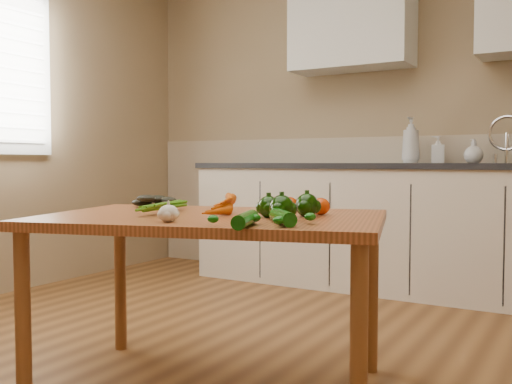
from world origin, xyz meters
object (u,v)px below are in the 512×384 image
object	(u,v)px
table	(213,235)
carrot_bunch	(204,206)
pepper_b	(307,205)
zucchini_a	(283,217)
pepper_a	(269,207)
zucchini_b	(245,220)
soap_bottle_b	(438,150)
pepper_c	(282,208)
soap_bottle_c	(474,151)
tomato_c	(321,206)
leafy_greens	(151,197)
garlic_bulb	(168,213)
tomato_b	(290,205)
soap_bottle_a	(411,140)
tomato_a	(277,207)

from	to	relation	value
table	carrot_bunch	distance (m)	0.12
table	carrot_bunch	xyz separation A→B (m)	(-0.05, 0.01, 0.11)
pepper_b	zucchini_a	xyz separation A→B (m)	(0.05, -0.28, -0.02)
pepper_a	zucchini_b	size ratio (longest dim) A/B	0.37
soap_bottle_b	zucchini_b	xyz separation A→B (m)	(-0.02, -2.52, -0.27)
carrot_bunch	pepper_c	bearing A→B (deg)	-25.60
soap_bottle_c	tomato_c	size ratio (longest dim) A/B	2.16
carrot_bunch	leafy_greens	bearing A→B (deg)	144.98
zucchini_a	garlic_bulb	bearing A→B (deg)	-161.42
carrot_bunch	zucchini_b	bearing A→B (deg)	-54.41
table	pepper_b	size ratio (longest dim) A/B	16.96
tomato_c	leafy_greens	bearing A→B (deg)	-175.24
tomato_b	zucchini_a	xyz separation A→B (m)	(0.19, -0.42, -0.01)
carrot_bunch	zucchini_b	size ratio (longest dim) A/B	1.13
garlic_bulb	tomato_b	size ratio (longest dim) A/B	1.02
zucchini_a	table	bearing A→B (deg)	157.06
garlic_bulb	pepper_a	distance (m)	0.38
soap_bottle_b	pepper_c	xyz separation A→B (m)	(-0.01, -2.29, -0.25)
soap_bottle_a	soap_bottle_c	size ratio (longest dim) A/B	2.07
soap_bottle_a	pepper_c	bearing A→B (deg)	-79.44
carrot_bunch	garlic_bulb	world-z (taller)	carrot_bunch
pepper_c	tomato_b	size ratio (longest dim) A/B	1.29
tomato_a	tomato_b	xyz separation A→B (m)	(0.02, 0.09, 0.00)
carrot_bunch	pepper_b	world-z (taller)	pepper_b
soap_bottle_b	garlic_bulb	bearing A→B (deg)	-19.61
soap_bottle_b	zucchini_b	size ratio (longest dim) A/B	0.88
soap_bottle_a	tomato_b	distance (m)	2.02
tomato_b	tomato_a	bearing A→B (deg)	-100.22
pepper_b	pepper_c	world-z (taller)	pepper_c
table	tomato_c	world-z (taller)	tomato_c
carrot_bunch	pepper_c	xyz separation A→B (m)	(0.38, -0.06, 0.01)
pepper_a	pepper_c	size ratio (longest dim) A/B	0.90
soap_bottle_a	table	bearing A→B (deg)	-87.84
pepper_c	zucchini_a	xyz separation A→B (m)	(0.07, -0.12, -0.02)
garlic_bulb	pepper_c	bearing A→B (deg)	38.10
soap_bottle_b	soap_bottle_c	world-z (taller)	soap_bottle_b
soap_bottle_a	garlic_bulb	bearing A→B (deg)	-86.88
leafy_greens	soap_bottle_a	bearing A→B (deg)	74.08
zucchini_a	tomato_c	bearing A→B (deg)	95.26
soap_bottle_a	pepper_b	xyz separation A→B (m)	(0.20, -2.13, -0.32)
pepper_c	zucchini_a	distance (m)	0.14
soap_bottle_b	zucchini_a	bearing A→B (deg)	-11.03
soap_bottle_c	pepper_c	size ratio (longest dim) A/B	1.77
tomato_a	zucchini_a	size ratio (longest dim) A/B	0.33
soap_bottle_a	zucchini_a	bearing A→B (deg)	-78.09
leafy_greens	tomato_c	size ratio (longest dim) A/B	2.55
soap_bottle_c	garlic_bulb	distance (m)	2.55
table	carrot_bunch	world-z (taller)	carrot_bunch
table	leafy_greens	xyz separation A→B (m)	(-0.44, 0.15, 0.12)
soap_bottle_b	pepper_a	distance (m)	2.24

